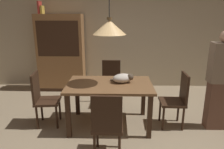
# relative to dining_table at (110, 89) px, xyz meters

# --- Properties ---
(ground) EXTENTS (10.00, 10.00, 0.00)m
(ground) POSITION_rel_dining_table_xyz_m (0.06, -0.52, -0.65)
(ground) COLOR #998466
(back_wall) EXTENTS (6.40, 0.10, 2.90)m
(back_wall) POSITION_rel_dining_table_xyz_m (0.06, 2.13, 0.80)
(back_wall) COLOR beige
(back_wall) RESTS_ON ground
(dining_table) EXTENTS (1.40, 0.90, 0.75)m
(dining_table) POSITION_rel_dining_table_xyz_m (0.00, 0.00, 0.00)
(dining_table) COLOR brown
(dining_table) RESTS_ON ground
(chair_far_back) EXTENTS (0.41, 0.41, 0.93)m
(chair_far_back) POSITION_rel_dining_table_xyz_m (0.00, 0.88, -0.14)
(chair_far_back) COLOR #382316
(chair_far_back) RESTS_ON ground
(chair_near_front) EXTENTS (0.41, 0.41, 0.93)m
(chair_near_front) POSITION_rel_dining_table_xyz_m (-0.00, -0.88, -0.14)
(chair_near_front) COLOR #382316
(chair_near_front) RESTS_ON ground
(chair_right_side) EXTENTS (0.41, 0.41, 0.93)m
(chair_right_side) POSITION_rel_dining_table_xyz_m (1.13, -0.00, -0.14)
(chair_right_side) COLOR #382316
(chair_right_side) RESTS_ON ground
(chair_left_side) EXTENTS (0.44, 0.44, 0.93)m
(chair_left_side) POSITION_rel_dining_table_xyz_m (-1.13, -0.01, -0.14)
(chair_left_side) COLOR #382316
(chair_left_side) RESTS_ON ground
(cat_sleeping) EXTENTS (0.41, 0.33, 0.16)m
(cat_sleeping) POSITION_rel_dining_table_xyz_m (0.23, 0.07, 0.18)
(cat_sleeping) COLOR beige
(cat_sleeping) RESTS_ON dining_table
(pendant_lamp) EXTENTS (0.52, 0.52, 1.30)m
(pendant_lamp) POSITION_rel_dining_table_xyz_m (0.00, 0.00, 1.01)
(pendant_lamp) COLOR #E5B775
(hutch_bookcase) EXTENTS (1.12, 0.45, 1.85)m
(hutch_bookcase) POSITION_rel_dining_table_xyz_m (-1.24, 1.80, 0.24)
(hutch_bookcase) COLOR olive
(hutch_bookcase) RESTS_ON ground
(book_red_tall) EXTENTS (0.04, 0.22, 0.28)m
(book_red_tall) POSITION_rel_dining_table_xyz_m (-1.67, 1.80, 1.34)
(book_red_tall) COLOR #B73833
(book_red_tall) RESTS_ON hutch_bookcase
(book_yellow_short) EXTENTS (0.04, 0.20, 0.18)m
(book_yellow_short) POSITION_rel_dining_table_xyz_m (-1.61, 1.80, 1.29)
(book_yellow_short) COLOR gold
(book_yellow_short) RESTS_ON hutch_bookcase
(person_standing) EXTENTS (0.36, 0.22, 1.62)m
(person_standing) POSITION_rel_dining_table_xyz_m (1.76, -0.05, 0.17)
(person_standing) COLOR brown
(person_standing) RESTS_ON ground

